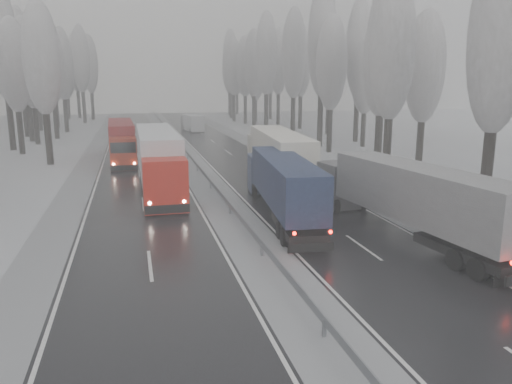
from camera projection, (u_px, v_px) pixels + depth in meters
name	position (u px, v px, depth m)	size (l,w,h in m)	color
carriageway_right	(268.00, 181.00, 42.11)	(7.50, 200.00, 0.03)	black
carriageway_left	(141.00, 187.00, 39.65)	(7.50, 200.00, 0.03)	black
median_slush	(207.00, 184.00, 40.88)	(3.00, 200.00, 0.04)	gray
shoulder_right	(323.00, 178.00, 43.28)	(2.40, 200.00, 0.04)	gray
shoulder_left	(76.00, 190.00, 38.48)	(2.40, 200.00, 0.04)	gray
median_guardrail	(207.00, 177.00, 40.74)	(0.12, 200.00, 0.76)	slate
tree_16	(500.00, 37.00, 28.54)	(3.60, 3.60, 16.53)	black
tree_18	(393.00, 49.00, 39.19)	(3.60, 3.60, 16.58)	black
tree_19	(425.00, 68.00, 44.55)	(3.60, 3.60, 14.57)	black
tree_20	(382.00, 61.00, 47.81)	(3.60, 3.60, 15.71)	black
tree_21	(384.00, 44.00, 51.73)	(3.60, 3.60, 18.62)	black
tree_22	(332.00, 64.00, 57.48)	(3.60, 3.60, 15.86)	black
tree_23	(365.00, 77.00, 63.07)	(3.60, 3.60, 13.55)	black
tree_24	(322.00, 41.00, 62.19)	(3.60, 3.60, 20.49)	black
tree_25	(359.00, 50.00, 67.75)	(3.60, 3.60, 19.44)	black
tree_26	(294.00, 55.00, 72.06)	(3.60, 3.60, 18.78)	black
tree_27	(329.00, 61.00, 77.70)	(3.60, 3.60, 17.62)	black
tree_28	(266.00, 55.00, 81.79)	(3.60, 3.60, 19.62)	black
tree_29	(301.00, 62.00, 87.52)	(3.60, 3.60, 18.11)	black
tree_30	(254.00, 64.00, 91.33)	(3.60, 3.60, 17.86)	black
tree_31	(279.00, 62.00, 96.41)	(3.60, 3.60, 18.58)	black
tree_32	(245.00, 67.00, 98.53)	(3.60, 3.60, 17.33)	black
tree_33	(256.00, 77.00, 103.47)	(3.60, 3.60, 14.33)	black
tree_34	(234.00, 67.00, 105.02)	(3.60, 3.60, 17.63)	black
tree_35	(271.00, 66.00, 110.89)	(3.60, 3.60, 18.25)	black
tree_36	(231.00, 61.00, 114.30)	(3.60, 3.60, 20.23)	black
tree_37	(256.00, 72.00, 120.26)	(3.60, 3.60, 16.37)	black
tree_38	(229.00, 69.00, 125.02)	(3.60, 3.60, 17.97)	black
tree_39	(237.00, 74.00, 129.72)	(3.60, 3.60, 16.19)	black
tree_62	(41.00, 59.00, 48.40)	(3.60, 3.60, 16.04)	black
tree_64	(14.00, 66.00, 55.99)	(3.60, 3.60, 15.42)	black
tree_65	(3.00, 44.00, 58.81)	(3.60, 3.60, 19.48)	black
tree_66	(31.00, 69.00, 65.17)	(3.60, 3.60, 15.23)	black
tree_67	(25.00, 61.00, 68.38)	(3.60, 3.60, 17.09)	black
tree_68	(51.00, 64.00, 71.76)	(3.60, 3.60, 16.65)	black
tree_69	(19.00, 53.00, 74.05)	(3.60, 3.60, 19.35)	black
tree_70	(62.00, 64.00, 81.32)	(3.60, 3.60, 17.09)	black
tree_71	(34.00, 55.00, 83.65)	(3.60, 3.60, 19.61)	black
tree_72	(54.00, 73.00, 89.83)	(3.60, 3.60, 15.11)	black
tree_73	(40.00, 66.00, 92.66)	(3.60, 3.60, 17.22)	black
tree_74	(81.00, 60.00, 100.35)	(3.60, 3.60, 19.68)	black
tree_75	(36.00, 63.00, 102.14)	(3.60, 3.60, 18.60)	black
tree_76	(90.00, 65.00, 109.65)	(3.60, 3.60, 18.55)	black
tree_77	(66.00, 78.00, 112.70)	(3.60, 3.60, 14.32)	black
tree_78	(76.00, 63.00, 114.93)	(3.60, 3.60, 19.55)	black
tree_79	(66.00, 70.00, 118.41)	(3.60, 3.60, 17.07)	black
truck_grey_tarp	(407.00, 195.00, 26.37)	(4.34, 15.56, 3.96)	#4D4D52
truck_blue_box	(282.00, 181.00, 30.64)	(3.77, 14.75, 3.75)	#1F2B4E
truck_cream_box	(277.00, 153.00, 40.51)	(4.10, 16.93, 4.31)	#BBB8A6
box_truck_distant	(192.00, 123.00, 85.03)	(3.28, 7.70, 2.78)	silver
truck_red_white	(158.00, 156.00, 37.91)	(2.86, 17.62, 4.51)	red
truck_red_red	(121.00, 138.00, 53.01)	(3.00, 15.75, 4.02)	#9C1C08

